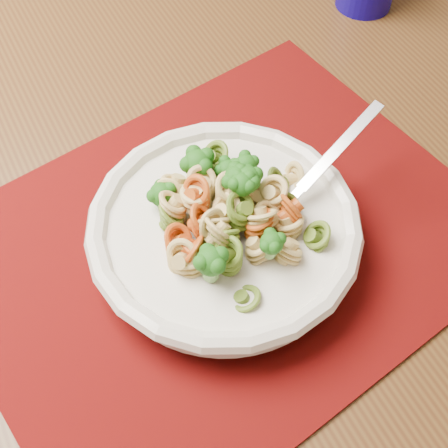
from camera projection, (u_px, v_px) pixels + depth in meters
name	position (u px, v px, depth m)	size (l,w,h in m)	color
dining_table	(215.00, 211.00, 0.74)	(1.44, 0.93, 0.73)	#4E3215
placemat	(223.00, 242.00, 0.60)	(0.49, 0.38, 0.00)	#540903
pasta_bowl	(224.00, 231.00, 0.57)	(0.25, 0.25, 0.05)	silver
pasta_broccoli_heap	(224.00, 220.00, 0.56)	(0.21, 0.21, 0.06)	tan
fork	(283.00, 209.00, 0.57)	(0.19, 0.02, 0.01)	silver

